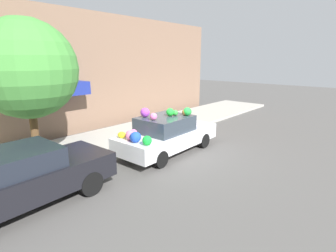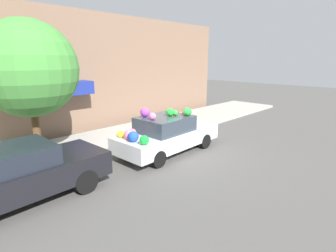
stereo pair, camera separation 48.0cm
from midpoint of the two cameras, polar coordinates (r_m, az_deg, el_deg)
The scene contains 7 objects.
ground_plane at distance 9.92m, azimuth 1.33°, elevation -5.60°, with size 60.00×60.00×0.00m, color #565451.
sidewalk_curb at distance 11.81m, azimuth -8.30°, elevation -2.10°, with size 24.00×3.20×0.13m.
building_facade at distance 13.15m, azimuth -15.09°, elevation 11.05°, with size 18.00×1.20×5.52m.
street_tree at distance 9.26m, azimuth -26.78°, elevation 11.03°, with size 3.02×3.02×4.47m.
fire_hydrant at distance 11.62m, azimuth -1.36°, elevation -0.11°, with size 0.20×0.20×0.70m.
art_car at distance 9.64m, azimuth 1.15°, elevation -1.68°, with size 4.18×1.80×1.71m.
parked_car_plain at distance 7.14m, azimuth -28.25°, elevation -9.22°, with size 4.19×1.81×1.43m.
Camera 2 is at (-6.67, -6.52, 3.39)m, focal length 28.00 mm.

